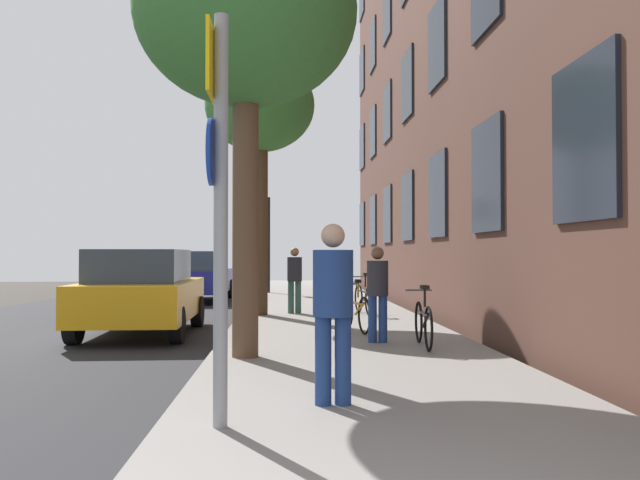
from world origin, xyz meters
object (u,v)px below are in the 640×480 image
car_0 (142,291)px  pedestrian_0 (333,301)px  pedestrian_2 (295,276)px  sign_post (218,186)px  bicycle_2 (364,298)px  pedestrian_1 (378,288)px  traffic_light (266,227)px  tree_far (260,110)px  bicycle_0 (423,323)px  bicycle_1 (356,311)px  tree_near (246,15)px  car_1 (200,275)px

car_0 → pedestrian_0: bearing=-63.9°
pedestrian_2 → car_0: 4.36m
sign_post → pedestrian_2: sign_post is taller
bicycle_2 → pedestrian_2: pedestrian_2 is taller
pedestrian_1 → traffic_light: bearing=99.1°
sign_post → bicycle_2: size_ratio=2.06×
pedestrian_2 → pedestrian_1: bearing=-76.6°
traffic_light → bicycle_2: 9.56m
traffic_light → tree_far: 9.24m
tree_far → pedestrian_1: (2.10, -5.00, -3.95)m
pedestrian_0 → tree_far: bearing=96.5°
bicycle_0 → bicycle_2: bicycle_2 is taller
bicycle_0 → bicycle_1: 2.26m
car_0 → tree_far: bearing=53.7°
car_0 → bicycle_2: bearing=31.7°
tree_far → bicycle_2: (2.46, -0.06, -4.45)m
tree_near → car_0: (-2.17, 3.50, -4.05)m
traffic_light → tree_far: size_ratio=0.58×
tree_near → bicycle_2: tree_near is taller
traffic_light → bicycle_0: (2.85, -14.47, -2.05)m
pedestrian_0 → bicycle_1: bearing=81.9°
traffic_light → bicycle_1: (2.03, -12.36, -2.04)m
sign_post → traffic_light: bearing=90.5°
car_1 → pedestrian_0: bearing=-78.2°
bicycle_0 → bicycle_1: bearing=111.4°
traffic_light → pedestrian_1: size_ratio=2.28×
pedestrian_0 → pedestrian_1: size_ratio=1.11×
bicycle_0 → car_1: bearing=112.8°
pedestrian_0 → pedestrian_1: 4.49m
bicycle_1 → car_1: bearing=113.1°
bicycle_0 → bicycle_1: (-0.82, 2.11, 0.00)m
sign_post → car_0: size_ratio=0.82×
pedestrian_0 → car_0: 7.22m
tree_far → car_0: tree_far is taller
bicycle_0 → car_1: 12.68m
tree_near → bicycle_0: 5.22m
bicycle_0 → bicycle_2: (-0.27, 5.49, 0.01)m
tree_far → tree_near: bearing=-89.5°
sign_post → tree_far: tree_far is taller
traffic_light → pedestrian_1: traffic_light is taller
tree_near → bicycle_0: tree_near is taller
tree_near → pedestrian_2: bearing=83.4°
tree_far → pedestrian_0: size_ratio=3.52×
sign_post → pedestrian_2: bearing=85.7°
tree_near → car_1: (-2.23, 12.51, -4.05)m
bicycle_2 → car_0: 5.39m
pedestrian_0 → pedestrian_2: bearing=91.4°
bicycle_2 → car_0: bearing=-148.3°
tree_near → bicycle_1: bearing=57.7°
tree_far → bicycle_1: size_ratio=3.60×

